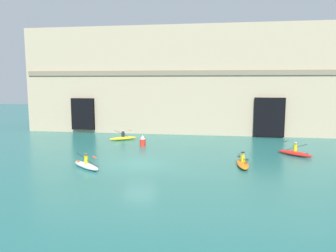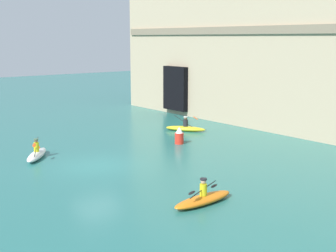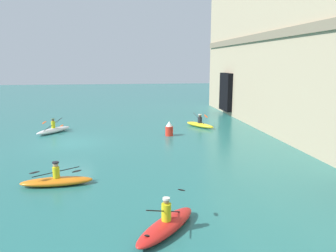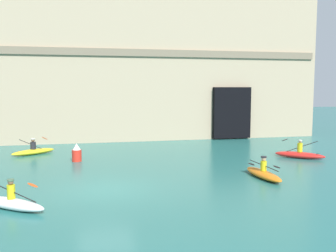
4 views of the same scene
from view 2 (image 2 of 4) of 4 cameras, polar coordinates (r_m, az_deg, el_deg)
ground_plane at (r=25.31m, az=-8.70°, el=-4.83°), size 120.00×120.00×0.00m
cliff_bluff at (r=36.28m, az=17.66°, el=9.67°), size 37.64×7.99×12.80m
kayak_yellow at (r=34.19m, az=2.15°, el=-0.24°), size 2.89×2.22×1.16m
kayak_orange at (r=19.48m, az=4.31°, el=-8.83°), size 0.95×3.14×1.09m
kayak_white at (r=27.56m, az=-15.71°, el=-3.32°), size 2.90×2.48×1.12m
marker_buoy at (r=30.07m, az=1.38°, el=-1.22°), size 0.57×0.57×1.10m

